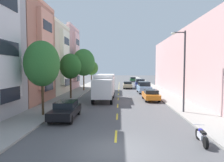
{
  "coord_description": "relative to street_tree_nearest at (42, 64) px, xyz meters",
  "views": [
    {
      "loc": [
        0.24,
        -10.0,
        4.14
      ],
      "look_at": [
        -1.03,
        21.64,
        2.14
      ],
      "focal_mm": 32.05,
      "sensor_mm": 36.0,
      "label": 1
    }
  ],
  "objects": [
    {
      "name": "street_tree_third",
      "position": [
        -0.0,
        19.5,
        0.69
      ],
      "size": [
        4.1,
        4.1,
        7.54
      ],
      "color": "#47331E",
      "rests_on": "sidewalk_left"
    },
    {
      "name": "street_tree_second",
      "position": [
        0.0,
        9.75,
        -0.12
      ],
      "size": [
        2.84,
        2.84,
        5.98
      ],
      "color": "#47331E",
      "rests_on": "sidewalk_left"
    },
    {
      "name": "lane_centerline_dashes",
      "position": [
        6.4,
        17.71,
        -4.54
      ],
      "size": [
        0.14,
        47.2,
        0.01
      ],
      "color": "yellow",
      "rests_on": "ground_plane"
    },
    {
      "name": "street_lamp",
      "position": [
        12.36,
        1.67,
        -0.15
      ],
      "size": [
        1.35,
        0.28,
        7.39
      ],
      "color": "#38383D",
      "rests_on": "sidewalk_right"
    },
    {
      "name": "parked_sedan_forest",
      "position": [
        10.71,
        46.36,
        -3.79
      ],
      "size": [
        1.81,
        4.5,
        1.43
      ],
      "color": "#194C28",
      "rests_on": "ground_plane"
    },
    {
      "name": "townhouse_fourth_rose",
      "position": [
        -8.74,
        22.83,
        1.45
      ],
      "size": [
        13.69,
        8.03,
        12.38
      ],
      "color": "#CC9E9E",
      "rests_on": "ground_plane"
    },
    {
      "name": "street_tree_farthest",
      "position": [
        0.0,
        29.24,
        -0.3
      ],
      "size": [
        3.14,
        3.14,
        5.74
      ],
      "color": "#47331E",
      "rests_on": "sidewalk_left"
    },
    {
      "name": "sidewalk_right",
      "position": [
        13.5,
        21.21,
        -4.47
      ],
      "size": [
        3.2,
        120.0,
        0.14
      ],
      "primitive_type": "cube",
      "color": "gray",
      "rests_on": "ground_plane"
    },
    {
      "name": "parked_suv_sky",
      "position": [
        10.65,
        16.75,
        -3.56
      ],
      "size": [
        2.07,
        4.85,
        1.93
      ],
      "color": "#7A9EC6",
      "rests_on": "ground_plane"
    },
    {
      "name": "sidewalk_left",
      "position": [
        -0.7,
        21.21,
        -4.47
      ],
      "size": [
        3.2,
        120.0,
        0.14
      ],
      "primitive_type": "cube",
      "color": "gray",
      "rests_on": "ground_plane"
    },
    {
      "name": "parked_sedan_black",
      "position": [
        2.18,
        -0.73,
        -3.79
      ],
      "size": [
        1.88,
        4.53,
        1.43
      ],
      "color": "black",
      "rests_on": "ground_plane"
    },
    {
      "name": "delivery_box_truck",
      "position": [
        4.6,
        9.16,
        -2.64
      ],
      "size": [
        2.45,
        7.8,
        3.33
      ],
      "color": "white",
      "rests_on": "ground_plane"
    },
    {
      "name": "parked_sedan_orange",
      "position": [
        10.61,
        9.0,
        -3.79
      ],
      "size": [
        1.83,
        4.51,
        1.43
      ],
      "color": "orange",
      "rests_on": "ground_plane"
    },
    {
      "name": "moving_champagne_sedan",
      "position": [
        8.2,
        24.71,
        -3.79
      ],
      "size": [
        1.8,
        4.5,
        1.43
      ],
      "color": "tan",
      "rests_on": "ground_plane"
    },
    {
      "name": "townhouse_third_cream",
      "position": [
        -8.54,
        14.6,
        0.86
      ],
      "size": [
        13.29,
        8.03,
        11.21
      ],
      "color": "beige",
      "rests_on": "ground_plane"
    },
    {
      "name": "parked_suv_navy",
      "position": [
        10.82,
        25.27,
        -3.56
      ],
      "size": [
        2.06,
        4.84,
        1.93
      ],
      "color": "navy",
      "rests_on": "ground_plane"
    },
    {
      "name": "parked_motorcycle",
      "position": [
        11.15,
        -5.8,
        -4.13
      ],
      "size": [
        0.62,
        2.05,
        0.9
      ],
      "color": "black",
      "rests_on": "ground_plane"
    },
    {
      "name": "apartment_block_opposite",
      "position": [
        20.1,
        13.21,
        0.24
      ],
      "size": [
        10.0,
        36.0,
        9.57
      ],
      "primitive_type": "cube",
      "color": "#CC9E9E",
      "rests_on": "ground_plane"
    },
    {
      "name": "street_tree_nearest",
      "position": [
        0.0,
        0.0,
        0.0
      ],
      "size": [
        3.0,
        3.0,
        6.35
      ],
      "color": "#47331E",
      "rests_on": "sidewalk_left"
    },
    {
      "name": "ground_plane",
      "position": [
        6.4,
        23.21,
        -4.54
      ],
      "size": [
        160.0,
        160.0,
        0.0
      ],
      "primitive_type": "plane",
      "color": "#4C4C4F"
    }
  ]
}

